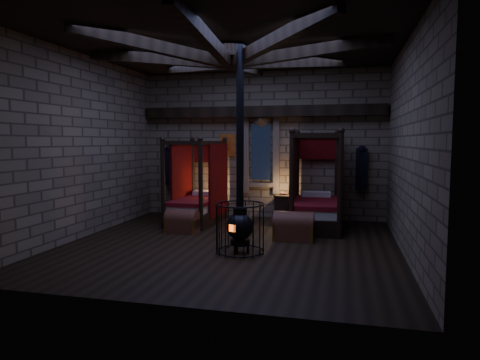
% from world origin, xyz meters
% --- Properties ---
extents(room, '(7.02, 7.02, 4.29)m').
position_xyz_m(room, '(-0.00, 0.09, 3.74)').
color(room, black).
rests_on(room, ground).
extents(bed_left, '(1.18, 2.16, 2.22)m').
position_xyz_m(bed_left, '(-1.55, 2.33, 0.55)').
color(bed_left, black).
rests_on(bed_left, ground).
extents(bed_right, '(1.33, 2.36, 2.40)m').
position_xyz_m(bed_right, '(1.66, 2.31, 0.59)').
color(bed_right, black).
rests_on(bed_right, ground).
extents(trunk_left, '(0.79, 0.53, 0.56)m').
position_xyz_m(trunk_left, '(-1.47, 0.97, 0.25)').
color(trunk_left, brown).
rests_on(trunk_left, ground).
extents(trunk_right, '(0.90, 0.58, 0.65)m').
position_xyz_m(trunk_right, '(1.27, 0.79, 0.29)').
color(trunk_right, brown).
rests_on(trunk_right, ground).
extents(nightstand_left, '(0.47, 0.45, 0.83)m').
position_xyz_m(nightstand_left, '(-1.19, 3.02, 0.35)').
color(nightstand_left, black).
rests_on(nightstand_left, ground).
extents(nightstand_right, '(0.50, 0.49, 0.78)m').
position_xyz_m(nightstand_right, '(0.71, 3.04, 0.36)').
color(nightstand_right, black).
rests_on(nightstand_right, ground).
extents(stove, '(0.97, 0.97, 4.05)m').
position_xyz_m(stove, '(0.36, -0.60, 0.61)').
color(stove, black).
rests_on(stove, ground).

